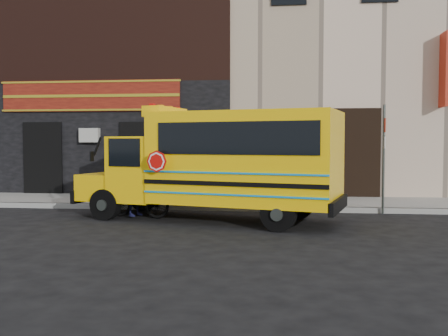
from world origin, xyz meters
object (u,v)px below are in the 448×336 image
Objects in this scene: school_bus at (221,162)px; cyclist at (135,186)px; bicycle at (138,197)px; sign_pole at (384,154)px.

school_bus is 4.25× the size of cyclist.
cyclist is (-0.07, 0.01, 0.30)m from bicycle.
school_bus is at bearing -78.47° from cyclist.
school_bus is 4.66m from sign_pole.
bicycle is (-2.26, 0.29, -0.96)m from school_bus.
school_bus is 3.93× the size of bicycle.
cyclist is (-6.68, -1.37, -0.83)m from sign_pole.
sign_pole is at bearing 20.98° from school_bus.
bicycle is at bearing 172.81° from school_bus.
school_bus is 2.44m from cyclist.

